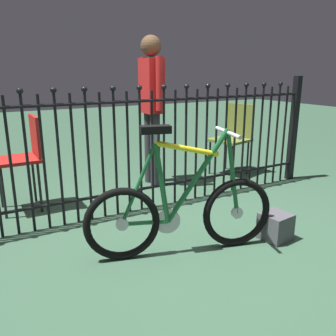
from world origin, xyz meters
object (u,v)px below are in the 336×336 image
Objects in this scene: chair_olive at (234,133)px; display_crate at (275,226)px; bicycle at (182,211)px; person_visitor at (152,99)px; chair_red at (25,153)px.

chair_olive reaches higher than display_crate.
bicycle is 2.18m from chair_olive.
display_crate is at bearing -83.46° from person_visitor.
person_visitor reaches higher than chair_olive.
bicycle is 0.79m from display_crate.
chair_olive is at bearing 41.20° from bicycle.
chair_olive is 1.89m from display_crate.
person_visitor reaches higher than display_crate.
bicycle is 1.52× the size of chair_red.
chair_red is at bearing 134.09° from display_crate.
bicycle is at bearing -60.24° from chair_red.
bicycle is at bearing -109.59° from person_visitor.
chair_red is 4.19× the size of display_crate.
bicycle reaches higher than chair_red.
person_visitor is 1.93m from display_crate.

